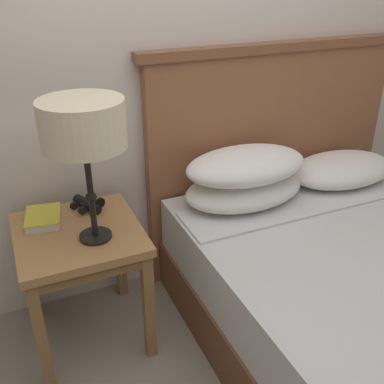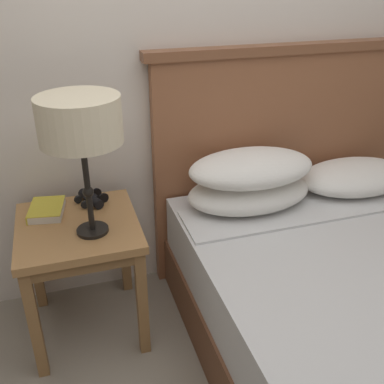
{
  "view_description": "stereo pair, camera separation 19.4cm",
  "coord_description": "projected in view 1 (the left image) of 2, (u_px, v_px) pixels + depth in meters",
  "views": [
    {
      "loc": [
        -0.74,
        -0.88,
        1.56
      ],
      "look_at": [
        -0.04,
        0.7,
        0.67
      ],
      "focal_mm": 42.0,
      "sensor_mm": 36.0,
      "label": 1
    },
    {
      "loc": [
        -0.55,
        -0.95,
        1.56
      ],
      "look_at": [
        -0.04,
        0.7,
        0.67
      ],
      "focal_mm": 42.0,
      "sensor_mm": 36.0,
      "label": 2
    }
  ],
  "objects": [
    {
      "name": "wall_back",
      "position": [
        165.0,
        28.0,
        1.99
      ],
      "size": [
        8.0,
        0.06,
        2.6
      ],
      "color": "silver",
      "rests_on": "ground_plane"
    },
    {
      "name": "book_on_nightstand",
      "position": [
        43.0,
        218.0,
        1.91
      ],
      "size": [
        0.17,
        0.21,
        0.04
      ],
      "color": "silver",
      "rests_on": "nightstand"
    },
    {
      "name": "binoculars_pair",
      "position": [
        87.0,
        204.0,
        2.01
      ],
      "size": [
        0.16,
        0.16,
        0.05
      ],
      "color": "black",
      "rests_on": "nightstand"
    },
    {
      "name": "bed",
      "position": [
        370.0,
        294.0,
        1.91
      ],
      "size": [
        1.47,
        1.93,
        1.22
      ],
      "color": "brown",
      "rests_on": "ground_plane"
    },
    {
      "name": "nightstand",
      "position": [
        80.0,
        247.0,
        1.89
      ],
      "size": [
        0.51,
        0.52,
        0.57
      ],
      "color": "#AD7A47",
      "rests_on": "ground_plane"
    },
    {
      "name": "table_lamp",
      "position": [
        83.0,
        127.0,
        1.59
      ],
      "size": [
        0.31,
        0.31,
        0.57
      ],
      "color": "black",
      "rests_on": "nightstand"
    }
  ]
}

